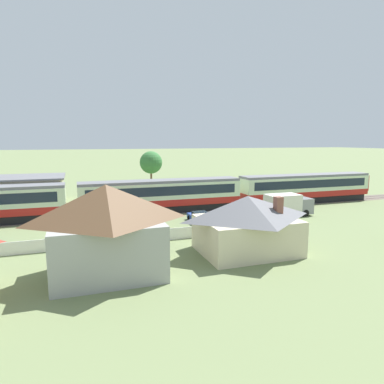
# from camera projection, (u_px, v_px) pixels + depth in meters

# --- Properties ---
(ground_plane) EXTENTS (600.00, 600.00, 0.00)m
(ground_plane) POSITION_uv_depth(u_px,v_px,m) (107.00, 217.00, 38.94)
(ground_plane) COLOR #707F51
(passenger_train) EXTENTS (61.02, 3.11, 3.94)m
(passenger_train) POSITION_uv_depth(u_px,v_px,m) (164.00, 194.00, 41.38)
(passenger_train) COLOR #AD1E19
(passenger_train) RESTS_ON ground_plane
(railway_track) EXTENTS (117.71, 3.60, 0.04)m
(railway_track) POSITION_uv_depth(u_px,v_px,m) (195.00, 210.00, 42.99)
(railway_track) COLOR #665B51
(railway_track) RESTS_ON ground_plane
(station_building) EXTENTS (9.43, 9.76, 3.75)m
(station_building) POSITION_uv_depth(u_px,v_px,m) (29.00, 190.00, 47.13)
(station_building) COLOR #BCB293
(station_building) RESTS_ON ground_plane
(cottage_brown_roof) EXTENTS (7.42, 5.47, 5.95)m
(cottage_brown_roof) POSITION_uv_depth(u_px,v_px,m) (107.00, 229.00, 21.68)
(cottage_brown_roof) COLOR #9E9E99
(cottage_brown_roof) RESTS_ON ground_plane
(cottage_grey_roof) EXTENTS (7.74, 5.99, 4.45)m
(cottage_grey_roof) POSITION_uv_depth(u_px,v_px,m) (247.00, 223.00, 26.41)
(cottage_grey_roof) COLOR beige
(cottage_grey_roof) RESTS_ON ground_plane
(picket_fence_front) EXTENTS (35.36, 0.06, 1.05)m
(picket_fence_front) POSITION_uv_depth(u_px,v_px,m) (83.00, 242.00, 27.54)
(picket_fence_front) COLOR white
(picket_fence_front) RESTS_ON ground_plane
(parked_car_red) EXTENTS (4.84, 2.35, 1.40)m
(parked_car_red) POSITION_uv_depth(u_px,v_px,m) (128.00, 220.00, 34.43)
(parked_car_red) COLOR red
(parked_car_red) RESTS_ON ground_plane
(parked_car_blue_2) EXTENTS (2.18, 4.52, 1.14)m
(parked_car_blue_2) POSITION_uv_depth(u_px,v_px,m) (201.00, 218.00, 35.99)
(parked_car_blue_2) COLOR #284CA8
(parked_car_blue_2) RESTS_ON ground_plane
(delivery_truck_grey) EXTENTS (5.47, 2.24, 2.54)m
(delivery_truck_grey) POSITION_uv_depth(u_px,v_px,m) (287.00, 205.00, 39.34)
(delivery_truck_grey) COLOR gray
(delivery_truck_grey) RESTS_ON ground_plane
(yard_tree_2) EXTENTS (3.79, 3.79, 6.82)m
(yard_tree_2) POSITION_uv_depth(u_px,v_px,m) (151.00, 163.00, 57.84)
(yard_tree_2) COLOR brown
(yard_tree_2) RESTS_ON ground_plane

